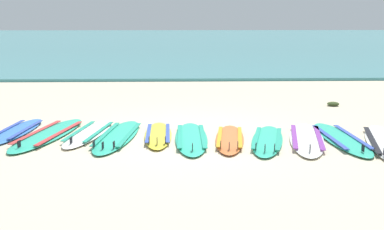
# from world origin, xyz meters

# --- Properties ---
(ground_plane) EXTENTS (80.00, 80.00, 0.00)m
(ground_plane) POSITION_xyz_m (0.00, 0.00, 0.00)
(ground_plane) COLOR beige
(sea) EXTENTS (80.00, 60.00, 0.10)m
(sea) POSITION_xyz_m (0.00, 37.27, 0.05)
(sea) COLOR teal
(sea) RESTS_ON ground
(surfboard_0) EXTENTS (0.71, 2.11, 0.18)m
(surfboard_0) POSITION_xyz_m (-3.28, 0.40, 0.04)
(surfboard_0) COLOR #3875CC
(surfboard_0) RESTS_ON ground
(surfboard_1) EXTENTS (1.13, 2.60, 0.18)m
(surfboard_1) POSITION_xyz_m (-2.61, 0.15, 0.04)
(surfboard_1) COLOR #2DB793
(surfboard_1) RESTS_ON ground
(surfboard_2) EXTENTS (0.88, 2.20, 0.18)m
(surfboard_2) POSITION_xyz_m (-1.89, 0.21, 0.04)
(surfboard_2) COLOR white
(surfboard_2) RESTS_ON ground
(surfboard_3) EXTENTS (0.88, 2.45, 0.18)m
(surfboard_3) POSITION_xyz_m (-1.33, -0.02, 0.04)
(surfboard_3) COLOR #2DB793
(surfboard_3) RESTS_ON ground
(surfboard_4) EXTENTS (0.53, 1.95, 0.18)m
(surfboard_4) POSITION_xyz_m (-0.61, 0.04, 0.04)
(surfboard_4) COLOR yellow
(surfboard_4) RESTS_ON ground
(surfboard_5) EXTENTS (0.58, 2.28, 0.18)m
(surfboard_5) POSITION_xyz_m (-0.01, -0.19, 0.04)
(surfboard_5) COLOR #2DB793
(surfboard_5) RESTS_ON ground
(surfboard_6) EXTENTS (0.74, 2.03, 0.18)m
(surfboard_6) POSITION_xyz_m (0.66, -0.27, 0.04)
(surfboard_6) COLOR orange
(surfboard_6) RESTS_ON ground
(surfboard_7) EXTENTS (1.01, 2.18, 0.18)m
(surfboard_7) POSITION_xyz_m (1.30, -0.38, 0.04)
(surfboard_7) COLOR #2DB793
(surfboard_7) RESTS_ON ground
(surfboard_8) EXTENTS (1.09, 2.43, 0.18)m
(surfboard_8) POSITION_xyz_m (2.01, -0.30, 0.04)
(surfboard_8) COLOR white
(surfboard_8) RESTS_ON ground
(surfboard_9) EXTENTS (0.64, 2.34, 0.18)m
(surfboard_9) POSITION_xyz_m (2.62, -0.31, 0.04)
(surfboard_9) COLOR #2DB793
(surfboard_9) RESTS_ON ground
(seaweed_clump_near_shoreline) EXTENTS (0.29, 0.23, 0.10)m
(seaweed_clump_near_shoreline) POSITION_xyz_m (3.55, 2.84, 0.05)
(seaweed_clump_near_shoreline) COLOR #384723
(seaweed_clump_near_shoreline) RESTS_ON ground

